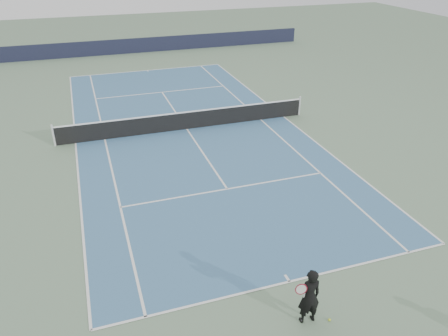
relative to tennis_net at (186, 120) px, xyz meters
name	(u,v)px	position (x,y,z in m)	size (l,w,h in m)	color
ground	(187,129)	(0.00, 0.00, -0.50)	(80.00, 80.00, 0.00)	slate
court_surface	(187,129)	(0.00, 0.00, -0.50)	(10.97, 23.77, 0.01)	#3C688F
tennis_net	(186,120)	(0.00, 0.00, 0.00)	(12.90, 0.10, 1.07)	silver
windscreen_far	(135,46)	(0.00, 17.88, 0.10)	(30.00, 0.25, 1.20)	black
tennis_player	(309,296)	(-0.22, -13.29, 0.31)	(0.77, 0.47, 1.64)	black
tennis_ball	(329,320)	(0.33, -13.50, -0.47)	(0.07, 0.07, 0.07)	#C3D52B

